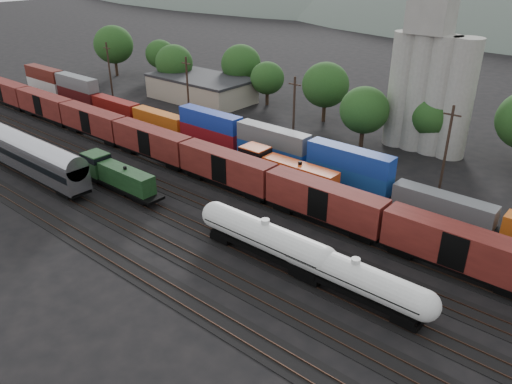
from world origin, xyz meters
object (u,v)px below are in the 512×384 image
Objects in this scene: green_locomotive at (114,174)px; tank_car_a at (265,237)px; orange_locomotive at (281,170)px; passenger_coach at (26,152)px; grain_silo at (430,80)px.

green_locomotive is 0.91× the size of tank_car_a.
tank_car_a is 17.72m from orange_locomotive.
passenger_coach is (-39.00, -5.00, 1.00)m from tank_car_a.
passenger_coach is 0.91× the size of grain_silo.
green_locomotive is 0.54× the size of grain_silo.
grain_silo reaches higher than passenger_coach.
tank_car_a is (25.82, 0.00, 0.29)m from green_locomotive.
tank_car_a is 0.59× the size of grain_silo.
passenger_coach is 1.47× the size of orange_locomotive.
orange_locomotive is 28.72m from grain_silo.
passenger_coach reaches higher than green_locomotive.
passenger_coach is at bearing -159.23° from green_locomotive.
tank_car_a is at bearing -88.76° from grain_silo.
green_locomotive is 14.16m from passenger_coach.
orange_locomotive is (-9.43, 15.00, -0.09)m from tank_car_a.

